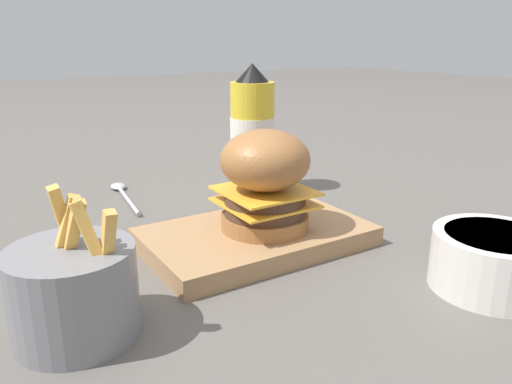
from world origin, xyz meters
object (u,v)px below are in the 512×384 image
at_px(burger, 265,179).
at_px(side_bowl, 494,260).
at_px(ketchup_bottle, 252,135).
at_px(fries_basket, 74,291).
at_px(spoon, 122,192).
at_px(serving_board, 256,237).

xyz_separation_m(burger, side_bowl, (-0.15, 0.23, -0.06)).
distance_m(ketchup_bottle, side_bowl, 0.46).
relative_size(fries_basket, spoon, 0.78).
bearing_deg(burger, serving_board, -29.11).
xyz_separation_m(burger, fries_basket, (0.26, 0.08, -0.05)).
distance_m(side_bowl, spoon, 0.61).
distance_m(burger, side_bowl, 0.28).
bearing_deg(serving_board, side_bowl, 123.57).
relative_size(ketchup_bottle, spoon, 1.21).
bearing_deg(side_bowl, serving_board, -56.43).
xyz_separation_m(ketchup_bottle, side_bowl, (-0.03, 0.46, -0.07)).
relative_size(serving_board, burger, 2.21).
relative_size(serving_board, spoon, 1.56).
bearing_deg(burger, spoon, -74.07).
xyz_separation_m(ketchup_bottle, fries_basket, (0.38, 0.31, -0.06)).
xyz_separation_m(ketchup_bottle, spoon, (0.21, -0.10, -0.10)).
bearing_deg(spoon, side_bowl, -150.12).
bearing_deg(side_bowl, burger, -57.54).
bearing_deg(serving_board, ketchup_bottle, -120.63).
relative_size(burger, ketchup_bottle, 0.58).
height_order(ketchup_bottle, side_bowl, ketchup_bottle).
height_order(serving_board, ketchup_bottle, ketchup_bottle).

